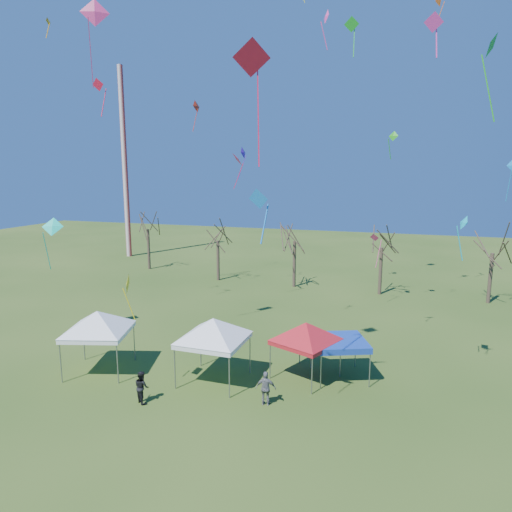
{
  "coord_description": "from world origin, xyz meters",
  "views": [
    {
      "loc": [
        7.92,
        -19.44,
        11.4
      ],
      "look_at": [
        0.58,
        3.0,
        7.05
      ],
      "focal_mm": 32.0,
      "sensor_mm": 36.0,
      "label": 1
    }
  ],
  "objects_px": {
    "tent_white_mid": "(213,323)",
    "person_grey": "(266,388)",
    "tree_3": "(383,231)",
    "tree_4": "(494,235)",
    "tree_0": "(147,215)",
    "tree_1": "(218,226)",
    "tent_white_west": "(97,315)",
    "tent_red": "(306,326)",
    "tent_blue": "(340,343)",
    "radio_mast": "(125,164)",
    "person_dark": "(142,387)",
    "tree_2": "(295,225)"
  },
  "relations": [
    {
      "from": "tree_1",
      "to": "person_grey",
      "type": "height_order",
      "value": "tree_1"
    },
    {
      "from": "tree_3",
      "to": "tree_4",
      "type": "relative_size",
      "value": 1.0
    },
    {
      "from": "tree_3",
      "to": "tent_white_west",
      "type": "distance_m",
      "value": 26.98
    },
    {
      "from": "tree_1",
      "to": "tent_red",
      "type": "relative_size",
      "value": 1.91
    },
    {
      "from": "tree_1",
      "to": "person_grey",
      "type": "distance_m",
      "value": 27.54
    },
    {
      "from": "tree_1",
      "to": "tent_white_west",
      "type": "relative_size",
      "value": 1.66
    },
    {
      "from": "tent_white_mid",
      "to": "tent_red",
      "type": "distance_m",
      "value": 5.12
    },
    {
      "from": "tent_white_mid",
      "to": "tree_2",
      "type": "bearing_deg",
      "value": 91.86
    },
    {
      "from": "tree_4",
      "to": "tent_red",
      "type": "relative_size",
      "value": 2.0
    },
    {
      "from": "tree_1",
      "to": "tent_white_mid",
      "type": "bearing_deg",
      "value": -67.78
    },
    {
      "from": "person_dark",
      "to": "tree_0",
      "type": "bearing_deg",
      "value": -26.85
    },
    {
      "from": "tree_3",
      "to": "tree_4",
      "type": "bearing_deg",
      "value": -0.26
    },
    {
      "from": "radio_mast",
      "to": "tent_white_west",
      "type": "xyz_separation_m",
      "value": [
        19.55,
        -32.56,
        -9.12
      ]
    },
    {
      "from": "tent_white_mid",
      "to": "tree_4",
      "type": "bearing_deg",
      "value": 51.87
    },
    {
      "from": "tree_0",
      "to": "tent_blue",
      "type": "bearing_deg",
      "value": -41.16
    },
    {
      "from": "radio_mast",
      "to": "person_dark",
      "type": "relative_size",
      "value": 15.22
    },
    {
      "from": "tent_blue",
      "to": "person_dark",
      "type": "xyz_separation_m",
      "value": [
        -8.99,
        -5.93,
        -1.24
      ]
    },
    {
      "from": "tent_red",
      "to": "person_dark",
      "type": "bearing_deg",
      "value": -143.59
    },
    {
      "from": "tree_0",
      "to": "tree_2",
      "type": "height_order",
      "value": "tree_0"
    },
    {
      "from": "radio_mast",
      "to": "tree_3",
      "type": "relative_size",
      "value": 3.16
    },
    {
      "from": "radio_mast",
      "to": "tent_blue",
      "type": "relative_size",
      "value": 6.73
    },
    {
      "from": "person_dark",
      "to": "person_grey",
      "type": "relative_size",
      "value": 0.95
    },
    {
      "from": "tree_3",
      "to": "tree_4",
      "type": "height_order",
      "value": "tree_3"
    },
    {
      "from": "tent_blue",
      "to": "person_grey",
      "type": "bearing_deg",
      "value": -125.36
    },
    {
      "from": "radio_mast",
      "to": "tree_0",
      "type": "xyz_separation_m",
      "value": [
        7.15,
        -6.62,
        -6.01
      ]
    },
    {
      "from": "tent_white_west",
      "to": "tree_0",
      "type": "bearing_deg",
      "value": 115.55
    },
    {
      "from": "tree_4",
      "to": "tent_blue",
      "type": "bearing_deg",
      "value": -118.78
    },
    {
      "from": "person_grey",
      "to": "tree_0",
      "type": "bearing_deg",
      "value": -58.07
    },
    {
      "from": "tree_4",
      "to": "tent_red",
      "type": "bearing_deg",
      "value": -121.92
    },
    {
      "from": "tent_white_west",
      "to": "tent_red",
      "type": "distance_m",
      "value": 11.87
    },
    {
      "from": "tree_2",
      "to": "tent_white_west",
      "type": "distance_m",
      "value": 23.91
    },
    {
      "from": "tree_3",
      "to": "tent_white_mid",
      "type": "height_order",
      "value": "tree_3"
    },
    {
      "from": "tree_2",
      "to": "tree_3",
      "type": "distance_m",
      "value": 8.41
    },
    {
      "from": "tent_white_mid",
      "to": "tree_3",
      "type": "bearing_deg",
      "value": 70.51
    },
    {
      "from": "tree_4",
      "to": "person_grey",
      "type": "bearing_deg",
      "value": -120.05
    },
    {
      "from": "radio_mast",
      "to": "tent_blue",
      "type": "bearing_deg",
      "value": -41.52
    },
    {
      "from": "radio_mast",
      "to": "tree_2",
      "type": "bearing_deg",
      "value": -20.57
    },
    {
      "from": "tent_red",
      "to": "person_dark",
      "type": "distance_m",
      "value": 9.21
    },
    {
      "from": "person_grey",
      "to": "radio_mast",
      "type": "bearing_deg",
      "value": -56.58
    },
    {
      "from": "tree_3",
      "to": "tent_white_west",
      "type": "bearing_deg",
      "value": -122.65
    },
    {
      "from": "tree_3",
      "to": "tent_white_west",
      "type": "relative_size",
      "value": 1.74
    },
    {
      "from": "tree_0",
      "to": "person_grey",
      "type": "bearing_deg",
      "value": -49.63
    },
    {
      "from": "radio_mast",
      "to": "tent_blue",
      "type": "xyz_separation_m",
      "value": [
        32.87,
        -29.1,
        -10.44
      ]
    },
    {
      "from": "tent_white_mid",
      "to": "person_grey",
      "type": "relative_size",
      "value": 2.73
    },
    {
      "from": "person_grey",
      "to": "tent_blue",
      "type": "bearing_deg",
      "value": -133.8
    },
    {
      "from": "tree_4",
      "to": "tree_2",
      "type": "bearing_deg",
      "value": 178.78
    },
    {
      "from": "tree_4",
      "to": "tent_white_mid",
      "type": "xyz_separation_m",
      "value": [
        -17.01,
        -21.67,
        -2.7
      ]
    },
    {
      "from": "tree_0",
      "to": "tent_white_west",
      "type": "distance_m",
      "value": 28.92
    },
    {
      "from": "tree_3",
      "to": "tent_red",
      "type": "relative_size",
      "value": 2.0
    },
    {
      "from": "tree_2",
      "to": "tent_white_west",
      "type": "xyz_separation_m",
      "value": [
        -6.08,
        -22.94,
        -2.91
      ]
    }
  ]
}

